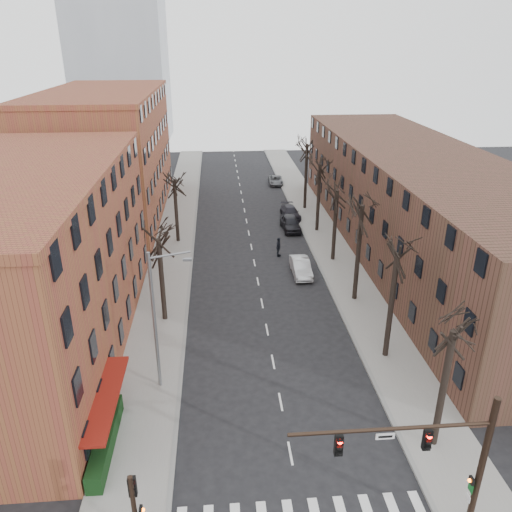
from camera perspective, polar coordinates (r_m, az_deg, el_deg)
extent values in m
cube|color=gray|center=(54.21, -9.23, 2.06)|extent=(4.00, 90.00, 0.15)
cube|color=gray|center=(55.19, 7.56, 2.56)|extent=(4.00, 90.00, 0.15)
cube|color=brown|center=(35.59, -25.03, -1.36)|extent=(12.00, 26.00, 12.00)
cube|color=brown|center=(61.97, -16.60, 10.81)|extent=(12.00, 28.00, 14.00)
cube|color=#4E2E24|center=(51.42, 17.79, 5.85)|extent=(12.00, 50.00, 10.00)
cube|color=maroon|center=(29.64, -16.08, -19.14)|extent=(1.20, 7.00, 0.15)
cube|color=black|center=(28.51, -16.81, -19.52)|extent=(0.80, 6.00, 1.00)
cylinder|color=black|center=(23.88, 24.30, -21.31)|extent=(0.28, 0.28, 7.20)
cylinder|color=black|center=(20.79, 15.20, -18.53)|extent=(8.00, 0.16, 0.16)
cube|color=black|center=(21.72, 18.97, -19.24)|extent=(0.32, 0.22, 0.95)
cube|color=black|center=(20.72, 9.42, -20.54)|extent=(0.32, 0.22, 0.95)
cube|color=silver|center=(20.96, 14.55, -19.32)|extent=(0.75, 0.04, 0.28)
cube|color=black|center=(24.17, 23.42, -22.47)|extent=(0.12, 0.30, 0.30)
cube|color=black|center=(21.88, -13.95, -24.19)|extent=(0.32, 0.22, 0.95)
cube|color=black|center=(22.54, -13.02, -26.45)|extent=(0.12, 0.30, 0.30)
cylinder|color=slate|center=(29.77, -11.50, -7.58)|extent=(0.20, 0.20, 9.00)
cylinder|color=slate|center=(27.70, -9.95, 0.10)|extent=(2.39, 0.12, 0.46)
cube|color=slate|center=(27.74, -7.85, -0.40)|extent=(0.50, 0.22, 0.14)
imported|color=#B9BDC1|center=(45.25, 5.15, -1.27)|extent=(1.55, 4.43, 1.46)
imported|color=black|center=(55.89, 3.96, 3.77)|extent=(2.11, 4.75, 1.59)
imported|color=black|center=(59.90, 3.94, 5.02)|extent=(2.23, 4.75, 1.34)
imported|color=#595C60|center=(74.12, 2.26, 8.64)|extent=(2.16, 4.42, 1.21)
imported|color=black|center=(48.83, 2.58, 1.02)|extent=(0.82, 1.23, 1.94)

